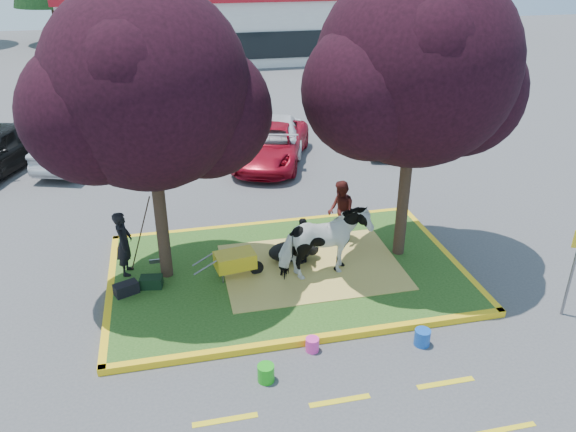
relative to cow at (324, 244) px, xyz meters
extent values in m
plane|color=#424244|center=(-0.75, 0.47, -1.01)|extent=(90.00, 90.00, 0.00)
cube|color=#214816|center=(-0.75, 0.47, -0.94)|extent=(8.00, 5.00, 0.15)
cube|color=yellow|center=(-0.75, -2.11, -0.94)|extent=(8.30, 0.16, 0.15)
cube|color=yellow|center=(-0.75, 3.05, -0.94)|extent=(8.30, 0.16, 0.15)
cube|color=yellow|center=(-4.83, 0.47, -0.94)|extent=(0.16, 5.30, 0.15)
cube|color=yellow|center=(3.33, 0.47, -0.94)|extent=(0.16, 5.30, 0.15)
cube|color=#DCC95A|center=(-0.15, 0.47, -0.86)|extent=(4.20, 3.00, 0.01)
cylinder|color=black|center=(-3.55, 0.87, 0.90)|extent=(0.28, 0.28, 3.53)
sphere|color=black|center=(-3.55, 0.87, 3.55)|extent=(4.20, 4.20, 4.20)
sphere|color=black|center=(-2.40, 1.07, 2.92)|extent=(2.86, 2.86, 2.86)
sphere|color=black|center=(-4.60, 0.57, 3.17)|extent=(2.86, 2.86, 2.86)
cylinder|color=black|center=(2.15, 0.67, 0.98)|extent=(0.28, 0.28, 3.70)
sphere|color=black|center=(2.15, 0.67, 3.76)|extent=(4.40, 4.40, 4.40)
sphere|color=black|center=(3.36, 0.87, 3.10)|extent=(2.99, 2.99, 2.99)
sphere|color=black|center=(1.05, 0.37, 3.36)|extent=(2.99, 2.99, 2.99)
cube|color=yellow|center=(-2.75, -3.73, -1.01)|extent=(1.10, 0.12, 0.01)
cube|color=yellow|center=(-0.75, -3.73, -1.01)|extent=(1.10, 0.12, 0.01)
cube|color=yellow|center=(1.25, -3.73, -1.01)|extent=(1.10, 0.12, 0.01)
cube|color=silver|center=(1.25, 28.47, 0.99)|extent=(20.00, 8.00, 4.00)
cube|color=black|center=(1.25, 24.42, 0.39)|extent=(19.00, 0.10, 1.60)
cylinder|color=black|center=(-10.75, 37.47, 0.95)|extent=(0.44, 0.44, 3.92)
cylinder|color=black|center=(-2.75, 38.97, 0.53)|extent=(0.44, 0.44, 3.08)
cylinder|color=black|center=(5.25, 37.97, 0.81)|extent=(0.44, 0.44, 3.64)
cylinder|color=black|center=(13.25, 38.47, 0.74)|extent=(0.44, 0.44, 3.50)
cylinder|color=black|center=(21.25, 37.47, 0.60)|extent=(0.44, 0.44, 3.22)
imported|color=silver|center=(0.00, 0.00, 0.00)|extent=(2.17, 1.26, 1.73)
ellipsoid|color=black|center=(-0.57, 0.90, -0.63)|extent=(1.22, 0.89, 0.47)
imported|color=black|center=(-4.45, 1.17, -0.08)|extent=(0.45, 0.62, 1.57)
imported|color=#491714|center=(0.92, 1.67, -0.06)|extent=(0.63, 0.80, 1.61)
imported|color=black|center=(-0.31, 0.77, -0.28)|extent=(0.45, 0.74, 1.17)
cylinder|color=black|center=(-1.49, 0.44, -0.70)|extent=(0.33, 0.11, 0.33)
cylinder|color=slate|center=(-2.31, 0.24, -0.75)|extent=(0.04, 0.04, 0.24)
cylinder|color=slate|center=(-2.31, 0.64, -0.75)|extent=(0.04, 0.04, 0.24)
cube|color=gold|center=(-1.99, 0.44, -0.43)|extent=(0.98, 0.67, 0.36)
cylinder|color=slate|center=(-2.67, 0.24, -0.41)|extent=(0.59, 0.12, 0.31)
cylinder|color=slate|center=(-2.67, 0.64, -0.41)|extent=(0.59, 0.12, 0.31)
cube|color=black|center=(-4.45, 0.26, -0.73)|extent=(0.59, 0.46, 0.26)
cube|color=black|center=(-3.91, 0.42, -0.73)|extent=(0.53, 0.38, 0.26)
cylinder|color=slate|center=(4.64, -2.34, 0.08)|extent=(0.06, 0.06, 2.18)
cylinder|color=green|center=(-1.91, -2.94, -0.85)|extent=(0.34, 0.34, 0.33)
cylinder|color=#F837A7|center=(-0.88, -2.33, -0.87)|extent=(0.34, 0.34, 0.28)
cylinder|color=#164EB4|center=(1.28, -2.62, -0.85)|extent=(0.40, 0.40, 0.34)
imported|color=#9FA1A7|center=(-6.34, 9.42, -0.30)|extent=(2.82, 4.58, 1.43)
imported|color=#A60D21|center=(0.34, 8.06, -0.34)|extent=(3.85, 5.31, 1.34)
imported|color=white|center=(0.85, 9.45, -0.35)|extent=(2.86, 4.91, 1.34)
imported|color=#5A5D62|center=(4.90, 8.70, -0.38)|extent=(2.33, 4.09, 1.27)
camera|label=1|loc=(-3.23, -10.68, 6.17)|focal=35.00mm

